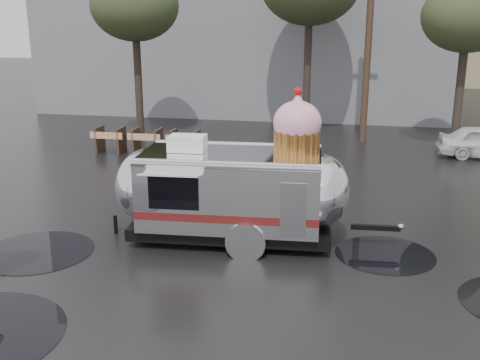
# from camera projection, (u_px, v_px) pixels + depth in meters

# --- Properties ---
(ground) EXTENTS (120.00, 120.00, 0.00)m
(ground) POSITION_uv_depth(u_px,v_px,m) (236.00, 283.00, 10.97)
(ground) COLOR black
(ground) RESTS_ON ground
(puddles) EXTENTS (12.40, 9.44, 0.01)m
(puddles) POSITION_uv_depth(u_px,v_px,m) (213.00, 265.00, 11.77)
(puddles) COLOR black
(puddles) RESTS_ON ground
(utility_pole) EXTENTS (1.60, 0.28, 9.00)m
(utility_pole) POSITION_uv_depth(u_px,v_px,m) (369.00, 29.00, 22.40)
(utility_pole) COLOR #473323
(utility_pole) RESTS_ON ground
(tree_left) EXTENTS (3.64, 3.64, 6.95)m
(tree_left) POSITION_uv_depth(u_px,v_px,m) (135.00, 6.00, 23.05)
(tree_left) COLOR #382D26
(tree_left) RESTS_ON ground
(tree_right) EXTENTS (3.36, 3.36, 6.42)m
(tree_right) POSITION_uv_depth(u_px,v_px,m) (468.00, 17.00, 20.67)
(tree_right) COLOR #382D26
(tree_right) RESTS_ON ground
(barricade_row) EXTENTS (4.30, 0.80, 1.00)m
(barricade_row) POSITION_uv_depth(u_px,v_px,m) (147.00, 141.00, 21.28)
(barricade_row) COLOR #473323
(barricade_row) RESTS_ON ground
(airstream_trailer) EXTENTS (6.77, 2.85, 3.65)m
(airstream_trailer) POSITION_uv_depth(u_px,v_px,m) (235.00, 187.00, 12.81)
(airstream_trailer) COLOR silver
(airstream_trailer) RESTS_ON ground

